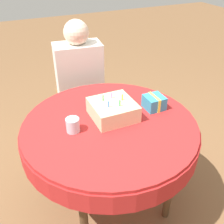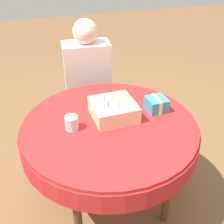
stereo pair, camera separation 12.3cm
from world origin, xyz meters
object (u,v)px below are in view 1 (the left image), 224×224
chair (79,89)px  gift_box (154,102)px  drinking_glass (73,125)px  person (80,73)px  birthday_cake (113,110)px

chair → gift_box: 0.94m
drinking_glass → gift_box: 0.57m
person → birthday_cake: person is taller
birthday_cake → gift_box: bearing=-3.8°
birthday_cake → drinking_glass: birthday_cake is taller
chair → gift_box: size_ratio=6.87×
gift_box → birthday_cake: bearing=176.2°
chair → birthday_cake: (-0.04, -0.84, 0.27)m
gift_box → chair: bearing=106.5°
person → birthday_cake: 0.76m
person → birthday_cake: bearing=-84.9°
drinking_glass → gift_box: gift_box is taller
person → gift_box: size_ratio=8.75×
chair → birthday_cake: chair is taller
drinking_glass → person: bearing=69.2°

